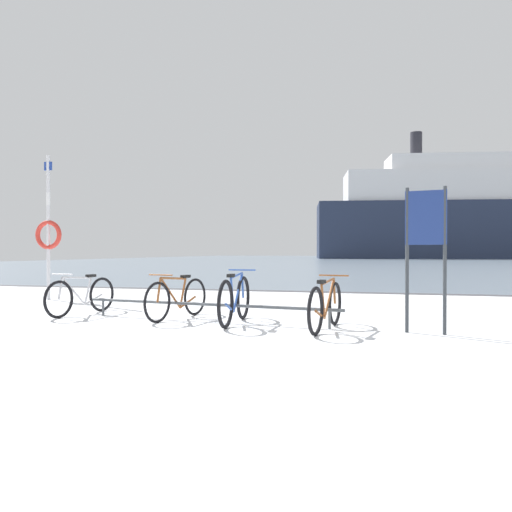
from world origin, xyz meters
TOP-DOWN VIEW (x-y plane):
  - ground at (0.00, 53.90)m, footprint 80.00×132.00m
  - bike_rack at (-1.42, 3.85)m, footprint 4.52×0.64m
  - bicycle_0 at (-3.88, 4.09)m, footprint 0.47×1.69m
  - bicycle_1 at (-1.99, 4.02)m, footprint 0.54×1.69m
  - bicycle_2 at (-0.89, 3.75)m, footprint 0.46×1.74m
  - bicycle_3 at (0.57, 3.47)m, footprint 0.47×1.69m
  - info_sign at (1.94, 3.50)m, footprint 0.55×0.13m
  - rescue_post at (-6.25, 6.31)m, footprint 0.69×0.11m
  - ferry_ship at (13.64, 79.22)m, footprint 45.86×17.15m

SIDE VIEW (x-z plane):
  - ground at x=0.00m, z-range -0.08..0.00m
  - bike_rack at x=-1.42m, z-range 0.12..0.42m
  - bicycle_0 at x=-3.88m, z-range -0.04..0.72m
  - bicycle_1 at x=-1.99m, z-range -0.04..0.74m
  - bicycle_3 at x=0.57m, z-range -0.04..0.75m
  - bicycle_2 at x=-0.89m, z-range -0.04..0.80m
  - info_sign at x=1.94m, z-range 0.37..2.40m
  - rescue_post at x=-6.25m, z-range -0.07..3.33m
  - ferry_ship at x=13.64m, z-range -3.34..16.94m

